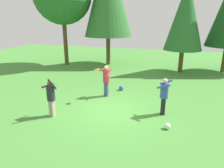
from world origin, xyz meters
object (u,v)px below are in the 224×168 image
Objects in this scene: person_catcher at (106,78)px; person_bystander at (164,93)px; person_thrower at (51,96)px; frisbee at (97,69)px; ball_blue at (121,88)px; tree_right at (186,15)px; ball_white at (167,126)px.

person_catcher reaches higher than person_bystander.
person_thrower reaches higher than person_bystander.
frisbee is at bearing -0.00° from person_thrower.
frisbee is at bearing -110.70° from ball_blue.
person_thrower is 2.62m from frisbee.
tree_right is (3.22, 5.57, 4.06)m from ball_blue.
person_bystander is 6.07× the size of ball_blue.
tree_right reaches higher than person_catcher.
person_catcher is 0.25× the size of tree_right.
ball_blue reaches higher than ball_white.
person_thrower is 1.03× the size of person_catcher.
ball_white is 0.04× the size of tree_right.
person_catcher is at bearing 74.37° from frisbee.
frisbee is 1.37× the size of ball_white.
frisbee is (1.20, 2.23, 0.70)m from person_thrower.
frisbee is at bearing 152.63° from ball_white.
tree_right reaches higher than person_thrower.
person_bystander is (3.09, -1.34, -0.03)m from person_catcher.
ball_white is (2.86, -3.75, -0.02)m from ball_blue.
ball_blue is 1.13× the size of ball_white.
frisbee is at bearing 0.00° from person_bystander.
tree_right is (0.65, 8.07, 3.23)m from person_bystander.
person_catcher is at bearing 2.94° from person_thrower.
person_catcher reaches higher than ball_blue.
ball_blue is at bearing -33.87° from person_bystander.
person_bystander is 8.72m from tree_right.
person_thrower reaches higher than ball_white.
tree_right is at bearing 0.39° from person_thrower.
person_catcher is 8.34m from tree_right.
person_catcher is 7.11× the size of ball_white.
frisbee is (-0.21, -0.74, 0.63)m from person_catcher.
ball_white is at bearing 68.07° from person_catcher.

